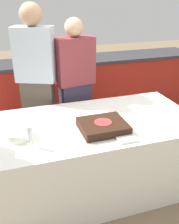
% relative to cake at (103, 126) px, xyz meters
% --- Properties ---
extents(ground_plane, '(14.00, 14.00, 0.00)m').
position_rel_cake_xyz_m(ground_plane, '(-0.12, 0.18, -0.76)').
color(ground_plane, '#7A664C').
extents(back_counter, '(4.40, 0.58, 0.92)m').
position_rel_cake_xyz_m(back_counter, '(-0.12, 1.74, -0.30)').
color(back_counter, '#A82319').
rests_on(back_counter, ground_plane).
extents(dining_table, '(2.11, 0.98, 0.73)m').
position_rel_cake_xyz_m(dining_table, '(-0.12, 0.18, -0.40)').
color(dining_table, white).
rests_on(dining_table, ground_plane).
extents(cake, '(0.43, 0.38, 0.08)m').
position_rel_cake_xyz_m(cake, '(0.00, 0.00, 0.00)').
color(cake, '#B7B2AD').
rests_on(cake, dining_table).
extents(plate_stack, '(0.23, 0.23, 0.07)m').
position_rel_cake_xyz_m(plate_stack, '(-0.69, 0.09, -0.00)').
color(plate_stack, white).
rests_on(plate_stack, dining_table).
extents(wine_glass, '(0.06, 0.06, 0.18)m').
position_rel_cake_xyz_m(wine_glass, '(-0.61, -0.08, 0.08)').
color(wine_glass, white).
rests_on(wine_glass, dining_table).
extents(side_plate_near_cake, '(0.19, 0.19, 0.00)m').
position_rel_cake_xyz_m(side_plate_near_cake, '(0.07, 0.32, -0.03)').
color(side_plate_near_cake, white).
rests_on(side_plate_near_cake, dining_table).
extents(side_plate_right_edge, '(0.19, 0.19, 0.00)m').
position_rel_cake_xyz_m(side_plate_right_edge, '(0.65, 0.23, -0.03)').
color(side_plate_right_edge, white).
rests_on(side_plate_right_edge, dining_table).
extents(utensil_pile, '(0.15, 0.10, 0.02)m').
position_rel_cake_xyz_m(utensil_pile, '(0.12, -0.22, -0.03)').
color(utensil_pile, white).
rests_on(utensil_pile, dining_table).
extents(person_cutting_cake, '(0.44, 0.27, 1.56)m').
position_rel_cake_xyz_m(person_cutting_cake, '(0.00, 0.89, 0.04)').
color(person_cutting_cake, '#383347').
rests_on(person_cutting_cake, ground_plane).
extents(person_standing_back, '(0.45, 0.34, 1.71)m').
position_rel_cake_xyz_m(person_standing_back, '(-0.42, 0.89, 0.13)').
color(person_standing_back, '#4C4238').
rests_on(person_standing_back, ground_plane).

